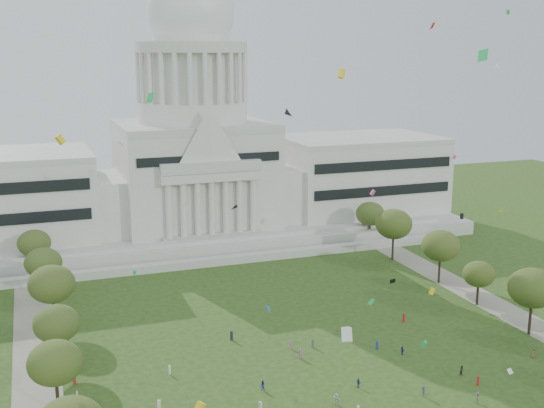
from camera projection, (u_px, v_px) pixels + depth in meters
name	position (u px, v px, depth m)	size (l,w,h in m)	color
capitol	(194.00, 162.00, 203.65)	(160.00, 64.50, 91.30)	beige
path_left	(37.00, 380.00, 115.90)	(8.00, 160.00, 0.04)	gray
path_right	(503.00, 310.00, 147.65)	(8.00, 160.00, 0.04)	gray
row_tree_l_2	(55.00, 363.00, 103.37)	(8.42, 8.42, 11.97)	black
row_tree_r_2	(533.00, 288.00, 132.74)	(9.55, 9.55, 13.58)	black
row_tree_l_3	(56.00, 324.00, 119.00)	(8.12, 8.12, 11.55)	black
row_tree_r_3	(479.00, 274.00, 149.03)	(7.01, 7.01, 9.98)	black
row_tree_l_4	(52.00, 284.00, 135.73)	(9.29, 9.29, 13.21)	black
row_tree_r_4	(441.00, 246.00, 162.95)	(9.19, 9.19, 13.06)	black
row_tree_l_5	(43.00, 263.00, 152.64)	(8.33, 8.33, 11.85)	black
row_tree_r_5	(394.00, 224.00, 180.89)	(9.82, 9.82, 13.96)	black
row_tree_l_6	(34.00, 243.00, 168.77)	(8.19, 8.19, 11.64)	black
row_tree_r_6	(370.00, 214.00, 198.48)	(8.42, 8.42, 11.97)	black
person_0	(534.00, 353.00, 124.45)	(0.88, 0.57, 1.80)	olive
person_2	(462.00, 370.00, 117.64)	(0.83, 0.51, 1.72)	#26262B
person_3	(423.00, 391.00, 110.33)	(1.25, 0.64, 1.93)	#4C4C51
person_4	(358.00, 383.00, 113.34)	(0.95, 0.52, 1.62)	navy
person_5	(336.00, 399.00, 107.78)	(1.75, 0.69, 1.89)	silver
person_8	(262.00, 385.00, 112.37)	(0.85, 0.52, 1.74)	navy
person_9	(478.00, 398.00, 108.15)	(1.22, 0.63, 1.89)	#4C4C51
person_10	(402.00, 350.00, 125.49)	(1.01, 0.55, 1.72)	navy
distant_crowd	(258.00, 390.00, 110.95)	(66.54, 41.94, 1.95)	#4C4C51
kite_swarm	(366.00, 216.00, 103.69)	(86.45, 104.51, 58.55)	#E54C8C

